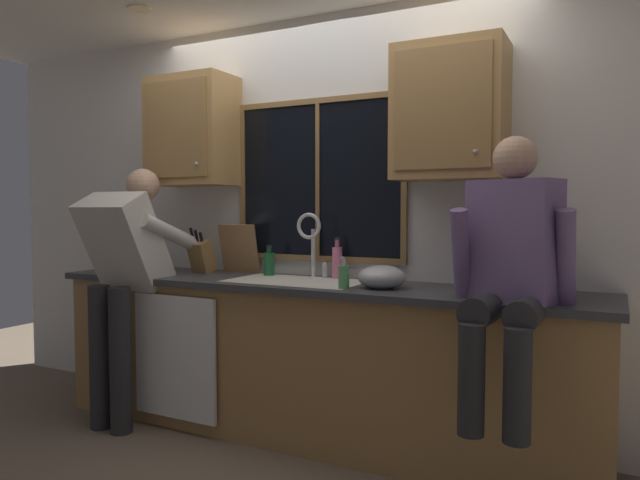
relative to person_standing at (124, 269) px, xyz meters
The scene contains 23 objects.
back_wall 1.34m from the person_standing, 32.33° to the left, with size 5.66×0.12×2.55m, color silver.
ceiling_downlight_left 1.57m from the person_standing, 17.38° to the left, with size 0.14×0.14×0.01m, color #FFEAB2.
window_glass 1.33m from the person_standing, 31.48° to the left, with size 1.10×0.02×0.95m, color black.
window_frame_top 1.59m from the person_standing, 31.07° to the left, with size 1.17×0.02×0.04m, color olive.
window_frame_bottom 1.21m from the person_standing, 31.07° to the left, with size 1.17×0.02×0.04m, color olive.
window_frame_left 0.95m from the person_standing, 53.22° to the left, with size 0.04×0.02×0.95m, color olive.
window_frame_right 1.80m from the person_standing, 21.25° to the left, with size 0.04×0.02×0.95m, color olive.
window_mullion_center 1.32m from the person_standing, 30.99° to the left, with size 0.02×0.02×0.95m, color olive.
lower_cabinet_run 1.28m from the person_standing, 17.57° to the left, with size 3.26×0.58×0.88m, color #A07744.
countertop 1.16m from the person_standing, 16.62° to the left, with size 3.32×0.62×0.04m, color #38383D.
dishwasher_front 0.64m from the person_standing, ahead, with size 0.60×0.02×0.74m, color white.
upper_cabinet_left 1.01m from the person_standing, 71.01° to the left, with size 0.58×0.36×0.72m.
upper_cabinet_right 2.15m from the person_standing, 13.89° to the left, with size 0.58×0.36×0.72m.
sink 1.10m from the person_standing, 18.24° to the left, with size 0.80×0.46×0.21m.
faucet 1.18m from the person_standing, 26.58° to the left, with size 0.18×0.09×0.40m.
person_standing is the anchor object (origin of this frame).
person_sitting_on_counter 2.29m from the person_standing, ahead, with size 0.54×0.66×1.26m.
knife_block 0.51m from the person_standing, 59.28° to the left, with size 0.12×0.18×0.32m.
cutting_board 0.74m from the person_standing, 49.56° to the left, with size 0.28×0.02×0.33m, color #997047.
mixing_bowl 1.62m from the person_standing, 10.43° to the left, with size 0.26×0.26×0.13m, color #B7B7BC.
soap_dispenser 1.43m from the person_standing, ahead, with size 0.06×0.07×0.17m.
bottle_green_glass 0.90m from the person_standing, 34.07° to the left, with size 0.07×0.07×0.19m.
bottle_tall_clear 1.32m from the person_standing, 24.93° to the left, with size 0.06×0.06×0.25m.
Camera 1 is at (1.60, -3.27, 1.35)m, focal length 32.59 mm.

